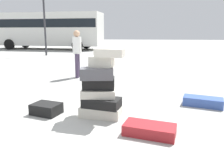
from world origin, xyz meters
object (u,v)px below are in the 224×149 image
at_px(suitcase_navy_left_side, 203,102).
at_px(parked_bus, 48,28).
at_px(person_bearded_onlooker, 77,50).
at_px(suitcase_black_white_trunk, 46,109).
at_px(suitcase_tower, 100,89).
at_px(suitcase_maroon_upright_blue, 149,130).

bearing_deg(suitcase_navy_left_side, parked_bus, 138.94).
bearing_deg(person_bearded_onlooker, suitcase_black_white_trunk, 2.42).
distance_m(suitcase_navy_left_side, suitcase_black_white_trunk, 3.25).
height_order(suitcase_tower, suitcase_maroon_upright_blue, suitcase_tower).
xyz_separation_m(suitcase_navy_left_side, suitcase_black_white_trunk, (-3.14, -0.85, 0.01)).
xyz_separation_m(suitcase_navy_left_side, suitcase_maroon_upright_blue, (-1.20, -1.54, -0.01)).
bearing_deg(suitcase_navy_left_side, suitcase_black_white_trunk, -148.06).
xyz_separation_m(suitcase_tower, parked_bus, (-7.32, 15.78, 1.30)).
relative_size(suitcase_black_white_trunk, parked_bus, 0.05).
relative_size(suitcase_tower, parked_bus, 0.13).
height_order(suitcase_navy_left_side, suitcase_maroon_upright_blue, suitcase_navy_left_side).
relative_size(suitcase_black_white_trunk, person_bearded_onlooker, 0.33).
height_order(suitcase_black_white_trunk, parked_bus, parked_bus).
xyz_separation_m(suitcase_tower, suitcase_black_white_trunk, (-1.06, -0.01, -0.42)).
height_order(suitcase_maroon_upright_blue, person_bearded_onlooker, person_bearded_onlooker).
height_order(suitcase_black_white_trunk, suitcase_maroon_upright_blue, suitcase_black_white_trunk).
distance_m(suitcase_black_white_trunk, parked_bus, 17.07).
distance_m(suitcase_black_white_trunk, suitcase_maroon_upright_blue, 2.06).
bearing_deg(person_bearded_onlooker, suitcase_maroon_upright_blue, 25.35).
bearing_deg(suitcase_tower, suitcase_black_white_trunk, -179.57).
xyz_separation_m(suitcase_black_white_trunk, person_bearded_onlooker, (-0.33, 3.54, 0.86)).
bearing_deg(suitcase_tower, suitcase_navy_left_side, 22.11).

